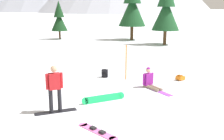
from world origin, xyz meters
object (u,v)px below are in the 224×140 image
at_px(pine_tree_tall, 166,8).
at_px(pine_tree_leaning, 59,18).
at_px(loose_snowboard_near_left, 104,98).
at_px(backpack_orange, 180,78).
at_px(snowboarder_midground, 150,81).
at_px(pine_tree_slender, 132,5).
at_px(backpack_black, 105,73).
at_px(trail_marker_pole, 126,63).
at_px(snowboarder_foreground, 55,88).
at_px(loose_snowboard_near_right, 98,131).

xyz_separation_m(pine_tree_tall, pine_tree_leaning, (-12.39, 2.78, -1.17)).
xyz_separation_m(loose_snowboard_near_left, backpack_orange, (3.37, 3.95, -0.01)).
distance_m(snowboarder_midground, pine_tree_slender, 19.77).
xyz_separation_m(backpack_black, pine_tree_slender, (-0.28, 17.59, 3.79)).
height_order(trail_marker_pole, pine_tree_tall, pine_tree_tall).
bearing_deg(backpack_black, loose_snowboard_near_left, -79.33).
bearing_deg(snowboarder_foreground, loose_snowboard_near_right, -35.00).
distance_m(backpack_black, pine_tree_slender, 18.00).
bearing_deg(pine_tree_tall, pine_tree_slender, 136.89).
xyz_separation_m(loose_snowboard_near_left, trail_marker_pole, (0.49, 3.58, 0.79)).
bearing_deg(loose_snowboard_near_left, pine_tree_tall, 81.26).
distance_m(loose_snowboard_near_right, pine_tree_tall, 21.16).
height_order(snowboarder_midground, pine_tree_slender, pine_tree_slender).
distance_m(backpack_orange, pine_tree_leaning, 21.34).
xyz_separation_m(snowboarder_midground, loose_snowboard_near_left, (-1.83, -2.23, -0.21)).
height_order(snowboarder_midground, loose_snowboard_near_right, snowboarder_midground).
relative_size(loose_snowboard_near_left, pine_tree_leaning, 0.36).
bearing_deg(pine_tree_leaning, pine_tree_slender, 4.90).
height_order(snowboarder_foreground, trail_marker_pole, trail_marker_pole).
bearing_deg(loose_snowboard_near_right, pine_tree_slender, 93.27).
distance_m(loose_snowboard_near_left, trail_marker_pole, 3.70).
height_order(loose_snowboard_near_right, pine_tree_leaning, pine_tree_leaning).
bearing_deg(trail_marker_pole, snowboarder_midground, -45.10).
bearing_deg(backpack_black, snowboarder_foreground, -98.48).
relative_size(loose_snowboard_near_left, loose_snowboard_near_right, 1.05).
relative_size(trail_marker_pole, pine_tree_slender, 0.25).
height_order(trail_marker_pole, pine_tree_leaning, pine_tree_leaning).
xyz_separation_m(loose_snowboard_near_left, loose_snowboard_near_right, (0.38, -2.78, -0.12)).
bearing_deg(snowboarder_foreground, pine_tree_slender, 88.72).
bearing_deg(snowboarder_midground, pine_tree_leaning, 121.83).
relative_size(backpack_black, pine_tree_leaning, 0.10).
bearing_deg(pine_tree_tall, snowboarder_midground, -93.37).
bearing_deg(pine_tree_leaning, snowboarder_foreground, -69.88).
distance_m(trail_marker_pole, pine_tree_leaning, 19.96).
xyz_separation_m(backpack_black, backpack_orange, (4.10, 0.10, -0.08)).
bearing_deg(snowboarder_midground, snowboarder_foreground, -132.25).
bearing_deg(snowboarder_foreground, loose_snowboard_near_left, 43.79).
distance_m(snowboarder_midground, loose_snowboard_near_right, 5.23).
distance_m(loose_snowboard_near_left, pine_tree_leaning, 22.96).
relative_size(snowboarder_foreground, loose_snowboard_near_right, 1.13).
bearing_deg(pine_tree_slender, loose_snowboard_near_right, -86.73).
height_order(backpack_black, pine_tree_slender, pine_tree_slender).
bearing_deg(loose_snowboard_near_right, backpack_black, 99.44).
height_order(backpack_orange, pine_tree_leaning, pine_tree_leaning).
xyz_separation_m(snowboarder_midground, loose_snowboard_near_right, (-1.45, -5.01, -0.33)).
relative_size(snowboarder_foreground, loose_snowboard_near_left, 1.08).
distance_m(pine_tree_tall, pine_tree_leaning, 12.75).
bearing_deg(snowboarder_midground, backpack_black, 147.60).
relative_size(snowboarder_midground, pine_tree_slender, 0.21).
xyz_separation_m(loose_snowboard_near_left, pine_tree_leaning, (-9.64, 20.71, 2.34)).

